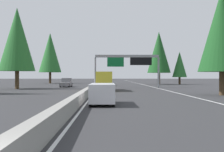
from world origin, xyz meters
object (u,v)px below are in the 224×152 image
object	(u,v)px
minivan_mid_left	(102,93)
conifer_left_mid	(50,53)
box_truck_far_left	(104,80)
conifer_right_far	(159,52)
conifer_right_mid	(180,64)
pickup_mid_center	(106,82)
oncoming_near	(66,83)
conifer_right_near	(222,30)
sedan_distant_a	(106,80)
sign_gantry_overhead	(128,62)
conifer_left_near	(17,39)

from	to	relation	value
minivan_mid_left	conifer_left_mid	size ratio (longest dim) A/B	0.32
box_truck_far_left	conifer_right_far	distance (m)	35.37
conifer_right_mid	pickup_mid_center	bearing A→B (deg)	112.35
box_truck_far_left	oncoming_near	size ratio (longest dim) A/B	1.52
minivan_mid_left	conifer_right_near	world-z (taller)	conifer_right_near
conifer_left_mid	box_truck_far_left	bearing A→B (deg)	-157.79
sedan_distant_a	conifer_right_near	world-z (taller)	conifer_right_near
minivan_mid_left	box_truck_far_left	size ratio (longest dim) A/B	0.59
conifer_right_near	minivan_mid_left	bearing A→B (deg)	126.28
pickup_mid_center	conifer_right_far	xyz separation A→B (m)	(8.29, -14.46, 7.83)
conifer_right_mid	minivan_mid_left	bearing A→B (deg)	159.07
oncoming_near	conifer_right_far	size ratio (longest dim) A/B	0.39
oncoming_near	minivan_mid_left	bearing A→B (deg)	12.91
sign_gantry_overhead	conifer_left_mid	bearing A→B (deg)	33.78
box_truck_far_left	conifer_right_mid	xyz separation A→B (m)	(31.40, -20.25, 3.83)
conifer_right_mid	box_truck_far_left	bearing A→B (deg)	147.19
conifer_right_near	oncoming_near	bearing A→B (deg)	41.32
box_truck_far_left	conifer_right_far	bearing A→B (deg)	-24.90
conifer_left_near	minivan_mid_left	bearing A→B (deg)	-149.97
pickup_mid_center	conifer_left_mid	distance (m)	27.23
sign_gantry_overhead	minivan_mid_left	size ratio (longest dim) A/B	2.54
conifer_right_mid	conifer_right_far	bearing A→B (deg)	89.77
sign_gantry_overhead	conifer_left_near	size ratio (longest dim) A/B	0.87
sign_gantry_overhead	box_truck_far_left	bearing A→B (deg)	155.37
box_truck_far_left	conifer_right_mid	world-z (taller)	conifer_right_mid
sign_gantry_overhead	sedan_distant_a	distance (m)	57.08
sedan_distant_a	oncoming_near	bearing A→B (deg)	170.93
sign_gantry_overhead	oncoming_near	xyz separation A→B (m)	(4.77, 12.61, -4.18)
sign_gantry_overhead	conifer_left_mid	size ratio (longest dim) A/B	0.81
sign_gantry_overhead	conifer_right_near	world-z (taller)	conifer_right_near
oncoming_near	conifer_right_mid	size ratio (longest dim) A/B	0.62
conifer_right_far	conifer_left_mid	xyz separation A→B (m)	(10.83, 31.83, 0.77)
conifer_right_mid	conifer_right_far	size ratio (longest dim) A/B	0.62
pickup_mid_center	conifer_right_mid	bearing A→B (deg)	-67.65
oncoming_near	conifer_right_far	xyz separation A→B (m)	(16.89, -22.72, 7.83)
conifer_left_near	sedan_distant_a	bearing A→B (deg)	-14.66
minivan_mid_left	box_truck_far_left	xyz separation A→B (m)	(21.33, 0.08, 0.66)
minivan_mid_left	conifer_right_far	size ratio (longest dim) A/B	0.35
conifer_left_mid	conifer_right_near	bearing A→B (deg)	-149.36
oncoming_near	conifer_left_near	bearing A→B (deg)	-41.30
box_truck_far_left	conifer_right_mid	bearing A→B (deg)	-32.81
sign_gantry_overhead	sedan_distant_a	size ratio (longest dim) A/B	2.88
conifer_left_near	pickup_mid_center	bearing A→B (deg)	-42.61
conifer_right_near	conifer_left_near	world-z (taller)	conifer_left_near
conifer_right_mid	sign_gantry_overhead	bearing A→B (deg)	143.91
conifer_right_near	conifer_right_far	distance (m)	42.36
conifer_right_mid	conifer_left_near	size ratio (longest dim) A/B	0.62
oncoming_near	conifer_right_near	size ratio (longest dim) A/B	0.43
conifer_right_near	conifer_right_far	xyz separation A→B (m)	(42.35, -0.33, 0.91)
box_truck_far_left	conifer_right_far	size ratio (longest dim) A/B	0.59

